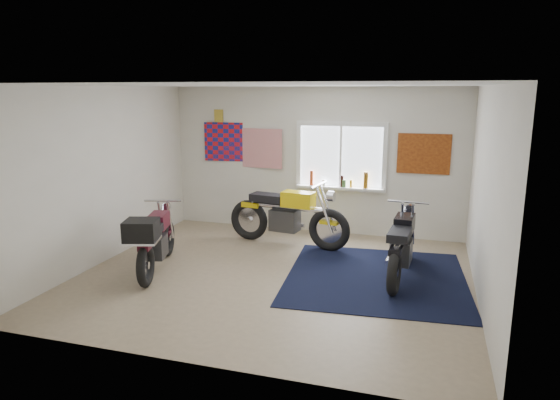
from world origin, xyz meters
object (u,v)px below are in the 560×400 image
(black_chrome_bike, at_px, (402,247))
(yellow_triumph, at_px, (287,217))
(navy_rug, at_px, (376,277))
(maroon_tourer, at_px, (154,240))

(black_chrome_bike, bearing_deg, yellow_triumph, 67.06)
(navy_rug, xyz_separation_m, yellow_triumph, (-1.65, 1.16, 0.49))
(black_chrome_bike, bearing_deg, maroon_tourer, 108.48)
(navy_rug, bearing_deg, yellow_triumph, 145.05)
(yellow_triumph, bearing_deg, black_chrome_bike, -18.46)
(yellow_triumph, distance_m, maroon_tourer, 2.40)
(yellow_triumph, relative_size, black_chrome_bike, 1.13)
(maroon_tourer, bearing_deg, navy_rug, -93.06)
(black_chrome_bike, height_order, maroon_tourer, black_chrome_bike)
(navy_rug, relative_size, yellow_triumph, 1.16)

